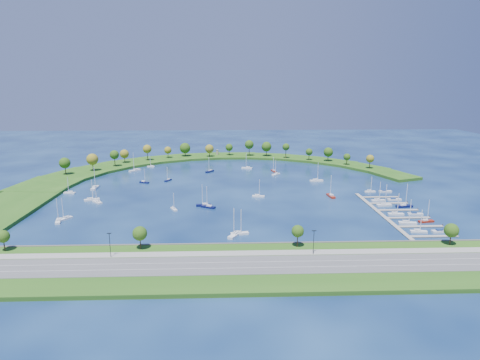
{
  "coord_description": "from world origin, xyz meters",
  "views": [
    {
      "loc": [
        -4.53,
        -265.22,
        67.91
      ],
      "look_at": [
        5.0,
        5.0,
        4.0
      ],
      "focal_mm": 30.48,
      "sensor_mm": 36.0,
      "label": 1
    }
  ],
  "objects_px": {
    "moored_boat_1": "(95,187)",
    "moored_boat_5": "(144,182)",
    "moored_boat_13": "(247,168)",
    "docked_boat_3": "(426,221)",
    "moored_boat_8": "(65,218)",
    "moored_boat_12": "(97,201)",
    "moored_boat_17": "(316,180)",
    "moored_boat_21": "(58,220)",
    "docked_boat_1": "(441,231)",
    "docked_boat_7": "(404,206)",
    "dock_system": "(394,214)",
    "docked_boat_6": "(384,204)",
    "moored_boat_0": "(92,199)",
    "moored_boat_18": "(70,192)",
    "moored_boat_2": "(151,166)",
    "docked_boat_2": "(407,222)",
    "moored_boat_11": "(208,206)",
    "moored_boat_19": "(168,180)",
    "docked_boat_8": "(378,200)",
    "moored_boat_20": "(258,196)",
    "moored_boat_6": "(235,234)",
    "docked_boat_0": "(419,231)",
    "docked_boat_10": "(370,191)",
    "docked_boat_9": "(394,199)",
    "moored_boat_9": "(239,233)",
    "moored_boat_3": "(174,208)",
    "harbor_tower": "(217,152)",
    "docked_boat_5": "(415,214)",
    "moored_boat_7": "(135,170)",
    "moored_boat_4": "(210,171)",
    "moored_boat_16": "(276,174)",
    "moored_boat_10": "(204,205)",
    "docked_boat_4": "(396,213)",
    "docked_boat_11": "(385,191)",
    "moored_boat_14": "(331,195)"
  },
  "relations": [
    {
      "from": "moored_boat_18",
      "to": "moored_boat_17",
      "type": "bearing_deg",
      "value": -159.39
    },
    {
      "from": "moored_boat_0",
      "to": "moored_boat_17",
      "type": "height_order",
      "value": "moored_boat_17"
    },
    {
      "from": "moored_boat_11",
      "to": "moored_boat_19",
      "type": "xyz_separation_m",
      "value": [
        -31.55,
        66.49,
        -0.06
      ]
    },
    {
      "from": "dock_system",
      "to": "moored_boat_3",
      "type": "bearing_deg",
      "value": 174.06
    },
    {
      "from": "moored_boat_1",
      "to": "moored_boat_5",
      "type": "xyz_separation_m",
      "value": [
        29.59,
        15.16,
        -0.12
      ]
    },
    {
      "from": "docked_boat_5",
      "to": "moored_boat_7",
      "type": "bearing_deg",
      "value": 153.06
    },
    {
      "from": "moored_boat_19",
      "to": "docked_boat_6",
      "type": "height_order",
      "value": "docked_boat_6"
    },
    {
      "from": "docked_boat_8",
      "to": "moored_boat_20",
      "type": "bearing_deg",
      "value": 163.28
    },
    {
      "from": "moored_boat_20",
      "to": "docked_boat_6",
      "type": "height_order",
      "value": "docked_boat_6"
    },
    {
      "from": "moored_boat_1",
      "to": "docked_boat_9",
      "type": "distance_m",
      "value": 190.84
    },
    {
      "from": "docked_boat_1",
      "to": "docked_boat_7",
      "type": "xyz_separation_m",
      "value": [
        0.02,
        40.07,
        0.31
      ]
    },
    {
      "from": "harbor_tower",
      "to": "moored_boat_5",
      "type": "distance_m",
      "value": 115.1
    },
    {
      "from": "docked_boat_0",
      "to": "moored_boat_9",
      "type": "bearing_deg",
      "value": -173.33
    },
    {
      "from": "moored_boat_6",
      "to": "docked_boat_3",
      "type": "relative_size",
      "value": 1.16
    },
    {
      "from": "docked_boat_1",
      "to": "docked_boat_2",
      "type": "height_order",
      "value": "docked_boat_2"
    },
    {
      "from": "moored_boat_13",
      "to": "moored_boat_21",
      "type": "xyz_separation_m",
      "value": [
        -102.11,
        -129.01,
        -0.02
      ]
    },
    {
      "from": "moored_boat_8",
      "to": "moored_boat_10",
      "type": "height_order",
      "value": "moored_boat_10"
    },
    {
      "from": "moored_boat_16",
      "to": "docked_boat_8",
      "type": "height_order",
      "value": "moored_boat_16"
    },
    {
      "from": "moored_boat_14",
      "to": "docked_boat_4",
      "type": "height_order",
      "value": "moored_boat_14"
    },
    {
      "from": "moored_boat_7",
      "to": "docked_boat_10",
      "type": "relative_size",
      "value": 1.44
    },
    {
      "from": "harbor_tower",
      "to": "docked_boat_4",
      "type": "bearing_deg",
      "value": -61.55
    },
    {
      "from": "moored_boat_13",
      "to": "moored_boat_16",
      "type": "xyz_separation_m",
      "value": [
        20.92,
        -24.23,
        -0.04
      ]
    },
    {
      "from": "moored_boat_2",
      "to": "docked_boat_2",
      "type": "height_order",
      "value": "docked_boat_2"
    },
    {
      "from": "docked_boat_10",
      "to": "moored_boat_5",
      "type": "bearing_deg",
      "value": 163.92
    },
    {
      "from": "docked_boat_9",
      "to": "moored_boat_9",
      "type": "bearing_deg",
      "value": -150.94
    },
    {
      "from": "moored_boat_4",
      "to": "docked_boat_2",
      "type": "bearing_deg",
      "value": 77.99
    },
    {
      "from": "moored_boat_13",
      "to": "docked_boat_3",
      "type": "bearing_deg",
      "value": 140.69
    },
    {
      "from": "moored_boat_9",
      "to": "moored_boat_18",
      "type": "xyz_separation_m",
      "value": [
        -105.44,
        75.97,
        -0.03
      ]
    },
    {
      "from": "dock_system",
      "to": "moored_boat_13",
      "type": "distance_m",
      "value": 142.55
    },
    {
      "from": "moored_boat_3",
      "to": "moored_boat_12",
      "type": "distance_m",
      "value": 48.91
    },
    {
      "from": "moored_boat_0",
      "to": "moored_boat_16",
      "type": "bearing_deg",
      "value": 6.92
    },
    {
      "from": "moored_boat_5",
      "to": "moored_boat_21",
      "type": "relative_size",
      "value": 0.86
    },
    {
      "from": "moored_boat_19",
      "to": "docked_boat_11",
      "type": "relative_size",
      "value": 1.26
    },
    {
      "from": "moored_boat_5",
      "to": "docked_boat_1",
      "type": "bearing_deg",
      "value": -6.75
    },
    {
      "from": "moored_boat_21",
      "to": "moored_boat_1",
      "type": "bearing_deg",
      "value": -13.15
    },
    {
      "from": "moored_boat_8",
      "to": "moored_boat_12",
      "type": "xyz_separation_m",
      "value": [
        7.21,
        30.25,
        0.02
      ]
    },
    {
      "from": "docked_boat_2",
      "to": "docked_boat_9",
      "type": "bearing_deg",
      "value": 85.93
    },
    {
      "from": "moored_boat_8",
      "to": "harbor_tower",
      "type": "bearing_deg",
      "value": -167.3
    },
    {
      "from": "moored_boat_2",
      "to": "docked_boat_8",
      "type": "distance_m",
      "value": 187.12
    },
    {
      "from": "docked_boat_1",
      "to": "docked_boat_2",
      "type": "distance_m",
      "value": 16.02
    },
    {
      "from": "moored_boat_3",
      "to": "docked_boat_7",
      "type": "bearing_deg",
      "value": 64.07
    },
    {
      "from": "moored_boat_0",
      "to": "moored_boat_20",
      "type": "relative_size",
      "value": 1.15
    },
    {
      "from": "moored_boat_17",
      "to": "moored_boat_1",
      "type": "bearing_deg",
      "value": 179.08
    },
    {
      "from": "docked_boat_4",
      "to": "docked_boat_8",
      "type": "bearing_deg",
      "value": 95.23
    },
    {
      "from": "dock_system",
      "to": "docked_boat_6",
      "type": "height_order",
      "value": "docked_boat_6"
    },
    {
      "from": "moored_boat_3",
      "to": "moored_boat_20",
      "type": "bearing_deg",
      "value": 90.66
    },
    {
      "from": "moored_boat_0",
      "to": "moored_boat_17",
      "type": "bearing_deg",
      "value": -5.39
    },
    {
      "from": "docked_boat_0",
      "to": "docked_boat_10",
      "type": "height_order",
      "value": "docked_boat_0"
    },
    {
      "from": "moored_boat_13",
      "to": "docked_boat_5",
      "type": "bearing_deg",
      "value": 143.08
    },
    {
      "from": "docked_boat_2",
      "to": "docked_boat_4",
      "type": "distance_m",
      "value": 14.23
    }
  ]
}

